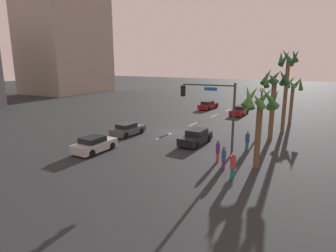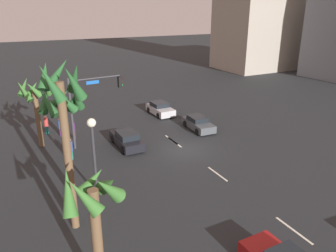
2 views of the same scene
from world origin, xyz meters
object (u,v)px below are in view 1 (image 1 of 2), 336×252
at_px(pedestrian_1, 218,151).
at_px(building_1, 65,35).
at_px(car_1, 196,137).
at_px(palm_tree_2, 293,89).
at_px(car_0, 239,111).
at_px(car_2, 128,129).
at_px(palm_tree_3, 287,72).
at_px(car_3, 208,105).
at_px(palm_tree_1, 274,88).
at_px(streetlamp, 261,101).
at_px(pedestrian_2, 247,140).
at_px(pedestrian_3, 233,165).
at_px(car_4, 94,145).
at_px(palm_tree_0, 260,107).
at_px(traffic_signal, 215,106).
at_px(pedestrian_0, 224,157).

xyz_separation_m(pedestrian_1, building_1, (-31.07, -55.06, 14.00)).
height_order(car_1, building_1, building_1).
bearing_deg(car_1, palm_tree_2, 156.26).
height_order(car_0, car_2, car_0).
bearing_deg(palm_tree_3, building_1, -107.28).
height_order(car_3, palm_tree_1, palm_tree_1).
height_order(streetlamp, pedestrian_2, streetlamp).
height_order(palm_tree_1, building_1, building_1).
relative_size(pedestrian_3, building_1, 0.06).
bearing_deg(building_1, streetlamp, 65.67).
bearing_deg(car_3, car_4, 2.02).
bearing_deg(palm_tree_1, palm_tree_0, 5.33).
height_order(car_3, pedestrian_3, pedestrian_3).
distance_m(pedestrian_2, palm_tree_3, 10.69).
bearing_deg(palm_tree_1, streetlamp, -128.82).
bearing_deg(car_3, pedestrian_3, 26.55).
bearing_deg(traffic_signal, pedestrian_1, 30.62).
height_order(car_0, building_1, building_1).
relative_size(streetlamp, palm_tree_0, 0.84).
bearing_deg(pedestrian_0, pedestrian_2, 178.57).
xyz_separation_m(car_3, pedestrian_1, (24.13, 11.25, 0.32)).
distance_m(palm_tree_3, building_1, 60.90).
bearing_deg(palm_tree_0, palm_tree_2, -179.31).
bearing_deg(car_2, pedestrian_3, 68.06).
bearing_deg(building_1, palm_tree_3, 68.72).
xyz_separation_m(streetlamp, pedestrian_2, (6.11, 0.43, -2.81)).
height_order(car_2, palm_tree_3, palm_tree_3).
distance_m(car_1, palm_tree_2, 16.43).
height_order(pedestrian_0, building_1, building_1).
relative_size(car_2, palm_tree_1, 0.57).
height_order(car_2, car_4, car_4).
bearing_deg(car_4, pedestrian_3, 93.01).
bearing_deg(pedestrian_1, pedestrian_2, 165.63).
height_order(car_3, car_4, car_4).
bearing_deg(car_3, car_0, 65.92).
bearing_deg(car_1, car_0, -176.25).
xyz_separation_m(pedestrian_1, palm_tree_0, (-0.43, 2.90, 3.64)).
distance_m(pedestrian_1, palm_tree_2, 18.96).
distance_m(car_3, pedestrian_3, 29.75).
relative_size(car_3, palm_tree_1, 0.66).
bearing_deg(car_2, palm_tree_0, 79.93).
bearing_deg(palm_tree_3, streetlamp, -34.82).
distance_m(traffic_signal, palm_tree_3, 12.00).
height_order(streetlamp, palm_tree_0, palm_tree_0).
bearing_deg(pedestrian_3, building_1, -120.43).
bearing_deg(palm_tree_0, streetlamp, -167.45).
distance_m(car_3, pedestrian_0, 28.19).
distance_m(traffic_signal, pedestrian_0, 5.12).
bearing_deg(pedestrian_0, car_4, -80.68).
relative_size(car_4, streetlamp, 0.78).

